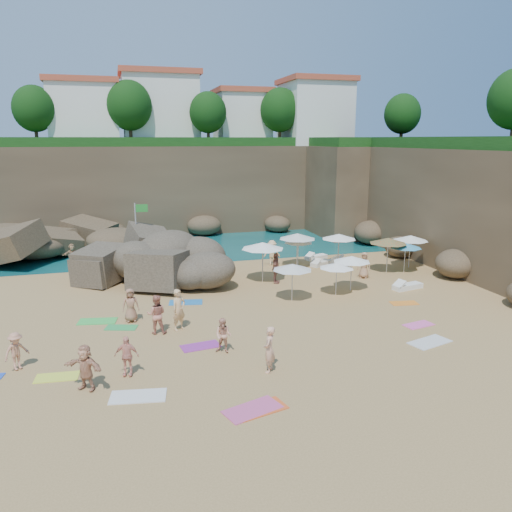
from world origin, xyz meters
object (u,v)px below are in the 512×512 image
object	(u,v)px
parasol_0	(263,246)
parasol_1	(297,236)
flag_pole	(138,227)
person_stand_1	(156,314)
person_stand_4	(364,265)
person_stand_5	(72,255)
rock_outcrop	(158,280)
person_stand_2	(272,253)
parasol_2	(339,237)
lounger_0	(321,263)
person_stand_6	(269,349)
person_stand_3	(276,268)
person_stand_0	(179,310)

from	to	relation	value
parasol_0	parasol_1	size ratio (longest dim) A/B	1.05
flag_pole	person_stand_1	bearing A→B (deg)	-89.44
person_stand_4	person_stand_5	world-z (taller)	person_stand_4
rock_outcrop	person_stand_2	xyz separation A→B (m)	(8.02, 1.61, 0.89)
parasol_2	person_stand_5	xyz separation A→B (m)	(-17.88, 5.08, -1.29)
flag_pole	parasol_2	xyz separation A→B (m)	(13.38, -3.01, -0.80)
lounger_0	person_stand_6	xyz separation A→B (m)	(-8.37, -14.74, 0.76)
rock_outcrop	person_stand_1	bearing A→B (deg)	-95.10
person_stand_1	person_stand_6	bearing A→B (deg)	138.59
person_stand_4	person_stand_6	bearing A→B (deg)	-99.13
lounger_0	person_stand_5	size ratio (longest dim) A/B	1.17
flag_pole	parasol_1	distance (m)	10.80
parasol_1	lounger_0	world-z (taller)	parasol_1
flag_pole	person_stand_3	world-z (taller)	flag_pole
parasol_1	lounger_0	size ratio (longest dim) A/B	1.38
rock_outcrop	person_stand_1	distance (m)	9.08
person_stand_6	parasol_1	bearing A→B (deg)	-175.87
rock_outcrop	parasol_0	distance (m)	6.98
flag_pole	parasol_1	size ratio (longest dim) A/B	1.78
person_stand_5	parasol_1	bearing A→B (deg)	-37.66
parasol_0	person_stand_4	distance (m)	6.68
parasol_1	person_stand_2	world-z (taller)	parasol_1
person_stand_0	person_stand_4	xyz separation A→B (m)	(12.44, 5.71, -0.13)
lounger_0	person_stand_6	bearing A→B (deg)	-152.95
person_stand_3	person_stand_4	size ratio (longest dim) A/B	1.13
parasol_0	person_stand_1	size ratio (longest dim) A/B	1.45
rock_outcrop	person_stand_2	world-z (taller)	person_stand_2
person_stand_1	person_stand_4	world-z (taller)	person_stand_1
parasol_0	parasol_1	xyz separation A→B (m)	(3.29, 2.77, -0.10)
person_stand_1	parasol_0	bearing A→B (deg)	-124.10
parasol_2	person_stand_0	bearing A→B (deg)	-143.37
flag_pole	parasol_1	bearing A→B (deg)	-14.49
parasol_1	person_stand_4	size ratio (longest dim) A/B	1.50
person_stand_0	person_stand_6	distance (m)	5.92
lounger_0	person_stand_2	xyz separation A→B (m)	(-3.34, 0.92, 0.75)
rock_outcrop	flag_pole	size ratio (longest dim) A/B	1.74
lounger_0	person_stand_1	world-z (taller)	person_stand_1
parasol_2	person_stand_3	bearing A→B (deg)	-151.66
person_stand_2	parasol_1	bearing A→B (deg)	156.54
person_stand_3	person_stand_5	distance (m)	14.73
parasol_1	person_stand_0	xyz separation A→B (m)	(-9.27, -9.40, -1.22)
lounger_0	person_stand_3	xyz separation A→B (m)	(-4.45, -3.41, 0.81)
person_stand_1	person_stand_2	bearing A→B (deg)	-117.98
person_stand_4	parasol_1	bearing A→B (deg)	162.97
person_stand_1	person_stand_3	bearing A→B (deg)	-129.07
parasol_2	person_stand_2	size ratio (longest dim) A/B	1.34
person_stand_2	parasol_2	bearing A→B (deg)	174.19
flag_pole	parasol_2	size ratio (longest dim) A/B	1.89
parasol_2	person_stand_5	bearing A→B (deg)	164.15
person_stand_0	person_stand_5	xyz separation A→B (m)	(-5.66, 14.16, -0.20)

